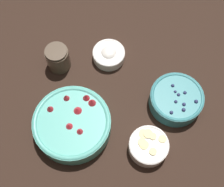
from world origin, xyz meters
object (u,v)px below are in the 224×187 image
(bowl_bananas, at_px, (149,146))
(jar_chocolate, at_px, (58,59))
(bowl_blueberries, at_px, (176,99))
(bowl_strawberries, at_px, (72,124))
(bowl_cream, at_px, (109,54))

(bowl_bananas, relative_size, jar_chocolate, 1.35)
(bowl_blueberries, relative_size, bowl_bananas, 1.42)
(bowl_blueberries, bearing_deg, bowl_strawberries, -98.42)
(bowl_strawberries, distance_m, bowl_cream, 0.31)
(bowl_strawberries, height_order, bowl_cream, bowl_strawberries)
(bowl_bananas, distance_m, bowl_cream, 0.38)
(bowl_strawberries, bearing_deg, jar_chocolate, 171.72)
(bowl_strawberries, height_order, bowl_blueberries, bowl_strawberries)
(bowl_bananas, bearing_deg, bowl_cream, 177.49)
(bowl_cream, bearing_deg, bowl_blueberries, 28.44)
(bowl_blueberries, height_order, bowl_cream, bowl_blueberries)
(bowl_strawberries, relative_size, bowl_bananas, 1.99)
(bowl_strawberries, xyz_separation_m, bowl_cream, (-0.21, 0.22, -0.02))
(bowl_strawberries, relative_size, jar_chocolate, 2.69)
(jar_chocolate, bearing_deg, bowl_bananas, 21.52)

